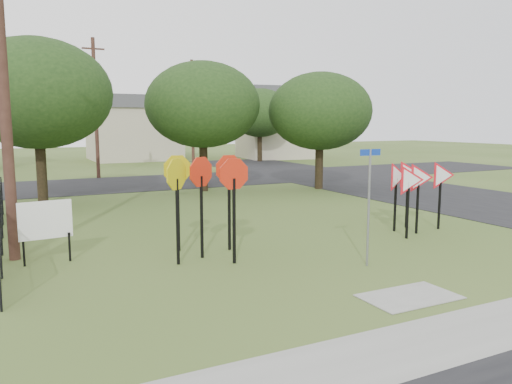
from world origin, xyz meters
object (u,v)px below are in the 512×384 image
street_name_sign (369,200)px  stop_sign_cluster (204,183)px  yield_sign_cluster (415,180)px  info_board (46,222)px

street_name_sign → stop_sign_cluster: (-3.39, 2.64, 0.31)m
yield_sign_cluster → street_name_sign: bearing=-147.6°
yield_sign_cluster → info_board: (-11.18, 1.33, -0.66)m
yield_sign_cluster → info_board: bearing=173.2°
info_board → yield_sign_cluster: bearing=-6.8°
street_name_sign → stop_sign_cluster: 4.31m
stop_sign_cluster → info_board: stop_sign_cluster is taller
stop_sign_cluster → yield_sign_cluster: size_ratio=0.91×
stop_sign_cluster → info_board: size_ratio=1.68×
stop_sign_cluster → info_board: (-3.86, 1.19, -0.93)m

